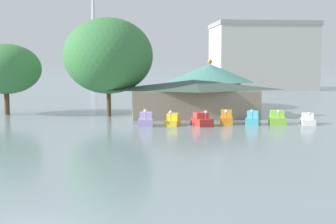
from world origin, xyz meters
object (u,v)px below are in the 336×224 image
Objects in this scene: distant_broadcast_tower at (93,2)px; pedal_boat_cyan at (253,119)px; pedal_boat_lavender at (146,120)px; pedal_boat_yellow at (173,120)px; pedal_boat_red at (202,120)px; pedal_boat_lime at (277,119)px; pedal_boat_white at (308,120)px; pedal_boat_orange at (226,118)px; green_roof_pavilion at (210,82)px; shoreline_tree_tall_left at (6,69)px; boathouse at (194,98)px; shoreline_tree_mid at (108,56)px; background_building_block at (262,56)px.

pedal_boat_cyan is at bearing -83.21° from distant_broadcast_tower.
pedal_boat_cyan is (11.44, 0.28, -0.01)m from pedal_boat_lavender.
pedal_boat_yellow is 0.98× the size of pedal_boat_red.
pedal_boat_yellow is 11.31m from pedal_boat_lime.
pedal_boat_white is at bearing 94.49° from pedal_boat_lavender.
pedal_boat_cyan is at bearing 88.58° from pedal_boat_orange.
pedal_boat_red is 21.69m from green_roof_pavilion.
distant_broadcast_tower is at bearing -153.73° from pedal_boat_cyan.
pedal_boat_lime is at bearing -21.58° from shoreline_tree_tall_left.
pedal_boat_lavender is at bearing -76.40° from pedal_boat_white.
pedal_boat_yellow is 1.08× the size of pedal_boat_cyan.
boathouse is 11.68m from shoreline_tree_mid.
pedal_boat_orange is at bearing -83.68° from distant_broadcast_tower.
green_roof_pavilion reaches higher than pedal_boat_lavender.
shoreline_tree_mid is at bearing -149.48° from pedal_boat_red.
pedal_boat_orange is at bearing 100.86° from pedal_boat_lavender.
pedal_boat_cyan reaches higher than pedal_boat_lime.
shoreline_tree_mid is at bearing 168.40° from boathouse.
boathouse reaches higher than pedal_boat_yellow.
pedal_boat_yellow is 1.00× the size of pedal_boat_orange.
green_roof_pavilion is 18.48m from shoreline_tree_mid.
pedal_boat_white is at bearing 76.81° from pedal_boat_red.
background_building_block is (25.41, 60.18, 5.87)m from boathouse.
pedal_boat_lavender is 11.44m from pedal_boat_cyan.
boathouse is at bearing 146.23° from pedal_boat_lavender.
pedal_boat_cyan is 0.16× the size of boathouse.
pedal_boat_cyan is (2.73, -0.65, -0.02)m from pedal_boat_orange.
shoreline_tree_tall_left is 13.44m from shoreline_tree_mid.
pedal_boat_yellow is 24.10m from shoreline_tree_tall_left.
pedal_boat_lime is at bearing -104.44° from background_building_block.
boathouse is 322.36m from distant_broadcast_tower.
pedal_boat_yellow is at bearing -114.42° from boathouse.
shoreline_tree_mid is 0.50× the size of background_building_block.
pedal_boat_red is 0.02× the size of distant_broadcast_tower.
boathouse is (-2.58, 6.76, 1.78)m from pedal_boat_orange.
pedal_boat_white is 69.86m from background_building_block.
boathouse reaches higher than pedal_boat_lavender.
pedal_boat_yellow is 329.46m from distant_broadcast_tower.
pedal_boat_lime is at bearing -42.61° from boathouse.
shoreline_tree_tall_left reaches higher than pedal_boat_orange.
pedal_boat_lavender is 0.10× the size of background_building_block.
pedal_boat_lavender is at bearing -36.47° from shoreline_tree_tall_left.
pedal_boat_cyan is at bearing -79.69° from pedal_boat_white.
distant_broadcast_tower is (-32.97, 324.66, 52.13)m from pedal_boat_red.
distant_broadcast_tower is (-27.13, 324.35, 52.11)m from pedal_boat_lavender.
pedal_boat_orange is at bearing -24.46° from shoreline_tree_tall_left.
distant_broadcast_tower is at bearing 102.88° from background_building_block.
pedal_boat_lime is 20.96m from green_roof_pavilion.
pedal_boat_lime is 70.18m from background_building_block.
shoreline_tree_mid is 318.62m from distant_broadcast_tower.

